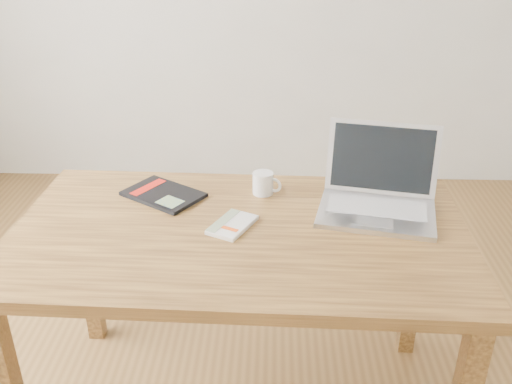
{
  "coord_description": "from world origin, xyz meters",
  "views": [
    {
      "loc": [
        0.05,
        -1.53,
        1.65
      ],
      "look_at": [
        0.0,
        0.07,
        0.85
      ],
      "focal_mm": 40.0,
      "sensor_mm": 36.0,
      "label": 1
    }
  ],
  "objects_px": {
    "desk": "(240,253)",
    "laptop": "(378,193)",
    "coffee_mug": "(264,183)",
    "black_guidebook": "(163,194)",
    "white_guidebook": "(232,225)"
  },
  "relations": [
    {
      "from": "desk",
      "to": "laptop",
      "type": "distance_m",
      "value": 0.5
    },
    {
      "from": "desk",
      "to": "coffee_mug",
      "type": "xyz_separation_m",
      "value": [
        0.07,
        0.25,
        0.13
      ]
    },
    {
      "from": "desk",
      "to": "black_guidebook",
      "type": "height_order",
      "value": "black_guidebook"
    },
    {
      "from": "desk",
      "to": "coffee_mug",
      "type": "relative_size",
      "value": 14.16
    },
    {
      "from": "white_guidebook",
      "to": "coffee_mug",
      "type": "xyz_separation_m",
      "value": [
        0.09,
        0.24,
        0.03
      ]
    },
    {
      "from": "coffee_mug",
      "to": "laptop",
      "type": "bearing_deg",
      "value": 6.69
    },
    {
      "from": "desk",
      "to": "white_guidebook",
      "type": "height_order",
      "value": "white_guidebook"
    },
    {
      "from": "laptop",
      "to": "desk",
      "type": "bearing_deg",
      "value": -149.05
    },
    {
      "from": "coffee_mug",
      "to": "white_guidebook",
      "type": "bearing_deg",
      "value": -90.82
    },
    {
      "from": "desk",
      "to": "black_guidebook",
      "type": "bearing_deg",
      "value": 143.47
    },
    {
      "from": "laptop",
      "to": "coffee_mug",
      "type": "bearing_deg",
      "value": 177.82
    },
    {
      "from": "desk",
      "to": "black_guidebook",
      "type": "relative_size",
      "value": 4.65
    },
    {
      "from": "white_guidebook",
      "to": "coffee_mug",
      "type": "relative_size",
      "value": 1.89
    },
    {
      "from": "laptop",
      "to": "coffee_mug",
      "type": "distance_m",
      "value": 0.39
    },
    {
      "from": "white_guidebook",
      "to": "coffee_mug",
      "type": "height_order",
      "value": "coffee_mug"
    }
  ]
}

